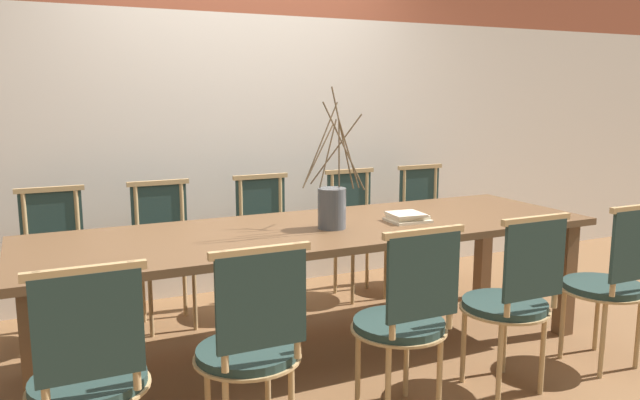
# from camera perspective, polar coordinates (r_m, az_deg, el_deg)

# --- Properties ---
(ground_plane) EXTENTS (16.00, 16.00, 0.00)m
(ground_plane) POSITION_cam_1_polar(r_m,az_deg,el_deg) (3.67, -0.00, -13.74)
(ground_plane) COLOR brown
(wall_rear) EXTENTS (12.00, 0.06, 3.20)m
(wall_rear) POSITION_cam_1_polar(r_m,az_deg,el_deg) (4.64, -7.37, 11.37)
(wall_rear) COLOR silver
(wall_rear) RESTS_ON ground_plane
(dining_table) EXTENTS (3.16, 0.97, 0.74)m
(dining_table) POSITION_cam_1_polar(r_m,az_deg,el_deg) (3.46, -0.00, -3.71)
(dining_table) COLOR brown
(dining_table) RESTS_ON ground_plane
(chair_near_leftend) EXTENTS (0.44, 0.44, 0.91)m
(chair_near_leftend) POSITION_cam_1_polar(r_m,az_deg,el_deg) (2.42, -20.35, -14.57)
(chair_near_leftend) COLOR #233833
(chair_near_leftend) RESTS_ON ground_plane
(chair_near_left) EXTENTS (0.44, 0.44, 0.91)m
(chair_near_left) POSITION_cam_1_polar(r_m,az_deg,el_deg) (2.53, -6.31, -12.91)
(chair_near_left) COLOR #233833
(chair_near_left) RESTS_ON ground_plane
(chair_near_center) EXTENTS (0.44, 0.44, 0.91)m
(chair_near_center) POSITION_cam_1_polar(r_m,az_deg,el_deg) (2.83, 7.79, -10.46)
(chair_near_center) COLOR #233833
(chair_near_center) RESTS_ON ground_plane
(chair_near_right) EXTENTS (0.44, 0.44, 0.91)m
(chair_near_right) POSITION_cam_1_polar(r_m,az_deg,el_deg) (3.19, 17.17, -8.45)
(chair_near_right) COLOR #233833
(chair_near_right) RESTS_ON ground_plane
(chair_near_rightend) EXTENTS (0.44, 0.44, 0.91)m
(chair_near_rightend) POSITION_cam_1_polar(r_m,az_deg,el_deg) (3.67, 25.11, -6.56)
(chair_near_rightend) COLOR #233833
(chair_near_rightend) RESTS_ON ground_plane
(chair_far_leftend) EXTENTS (0.44, 0.44, 0.91)m
(chair_far_leftend) POSITION_cam_1_polar(r_m,az_deg,el_deg) (4.00, -23.05, -5.10)
(chair_far_leftend) COLOR #233833
(chair_far_leftend) RESTS_ON ground_plane
(chair_far_left) EXTENTS (0.44, 0.44, 0.91)m
(chair_far_left) POSITION_cam_1_polar(r_m,az_deg,el_deg) (4.06, -13.99, -4.36)
(chair_far_left) COLOR #233833
(chair_far_left) RESTS_ON ground_plane
(chair_far_center) EXTENTS (0.44, 0.44, 0.91)m
(chair_far_center) POSITION_cam_1_polar(r_m,az_deg,el_deg) (4.25, -4.82, -3.49)
(chair_far_center) COLOR #233833
(chair_far_center) RESTS_ON ground_plane
(chair_far_right) EXTENTS (0.44, 0.44, 0.91)m
(chair_far_right) POSITION_cam_1_polar(r_m,az_deg,el_deg) (4.53, 3.43, -2.63)
(chair_far_right) COLOR #233833
(chair_far_right) RESTS_ON ground_plane
(chair_far_rightend) EXTENTS (0.44, 0.44, 0.91)m
(chair_far_rightend) POSITION_cam_1_polar(r_m,az_deg,el_deg) (4.85, 9.85, -1.92)
(chair_far_rightend) COLOR #233833
(chair_far_rightend) RESTS_ON ground_plane
(vase_centerpiece) EXTENTS (0.35, 0.35, 0.76)m
(vase_centerpiece) POSITION_cam_1_polar(r_m,az_deg,el_deg) (3.39, 1.11, -0.54)
(vase_centerpiece) COLOR #4C5156
(vase_centerpiece) RESTS_ON dining_table
(book_stack) EXTENTS (0.23, 0.20, 0.05)m
(book_stack) POSITION_cam_1_polar(r_m,az_deg,el_deg) (3.61, 7.99, -1.59)
(book_stack) COLOR beige
(book_stack) RESTS_ON dining_table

